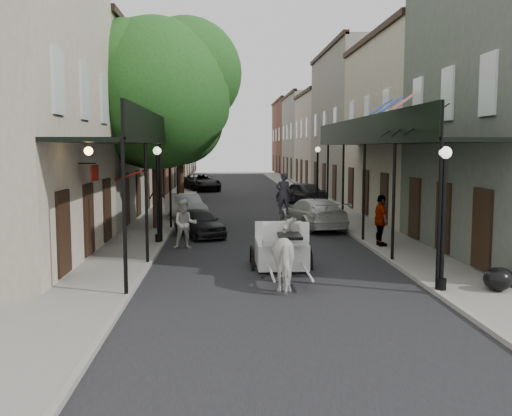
{
  "coord_description": "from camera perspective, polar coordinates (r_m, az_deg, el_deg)",
  "views": [
    {
      "loc": [
        -1.49,
        -16.22,
        3.81
      ],
      "look_at": [
        -0.37,
        4.4,
        1.6
      ],
      "focal_mm": 40.0,
      "sensor_mm": 36.0,
      "label": 1
    }
  ],
  "objects": [
    {
      "name": "lamppost_right_near",
      "position": [
        15.38,
        18.22,
        -0.77
      ],
      "size": [
        0.32,
        0.32,
        3.71
      ],
      "color": "black",
      "rests_on": "sidewalk_right"
    },
    {
      "name": "pedestrian_walking",
      "position": [
        21.55,
        -7.12,
        -1.61
      ],
      "size": [
        0.98,
        0.8,
        1.87
      ],
      "primitive_type": "imported",
      "rotation": [
        0.0,
        0.0,
        0.11
      ],
      "color": "beige",
      "rests_on": "ground"
    },
    {
      "name": "lamppost_right_far",
      "position": [
        34.72,
        6.17,
        3.16
      ],
      "size": [
        0.32,
        0.32,
        3.71
      ],
      "color": "black",
      "rests_on": "sidewalk_right"
    },
    {
      "name": "tree_far",
      "position": [
        40.55,
        -7.09,
        8.92
      ],
      "size": [
        6.45,
        6.0,
        8.61
      ],
      "color": "#382619",
      "rests_on": "sidewalk_left"
    },
    {
      "name": "trash_bags",
      "position": [
        16.24,
        23.1,
        -6.49
      ],
      "size": [
        0.97,
        1.12,
        0.61
      ],
      "color": "black",
      "rests_on": "sidewalk_right"
    },
    {
      "name": "road",
      "position": [
        36.45,
        -0.75,
        0.11
      ],
      "size": [
        8.0,
        90.0,
        0.01
      ],
      "primitive_type": "cube",
      "color": "black",
      "rests_on": "ground"
    },
    {
      "name": "gallery_left",
      "position": [
        23.44,
        -11.28,
        6.58
      ],
      "size": [
        2.2,
        18.05,
        4.88
      ],
      "color": "black",
      "rests_on": "sidewalk_left"
    },
    {
      "name": "sidewalk_left",
      "position": [
        36.59,
        -8.6,
        0.15
      ],
      "size": [
        2.2,
        90.0,
        0.12
      ],
      "primitive_type": "cube",
      "color": "gray",
      "rests_on": "ground"
    },
    {
      "name": "car_left_mid",
      "position": [
        30.46,
        -7.07,
        0.15
      ],
      "size": [
        2.63,
        4.31,
        1.34
      ],
      "primitive_type": "imported",
      "rotation": [
        0.0,
        0.0,
        0.32
      ],
      "color": "#A6A6AB",
      "rests_on": "ground"
    },
    {
      "name": "building_row_left",
      "position": [
        46.79,
        -11.96,
        7.74
      ],
      "size": [
        5.0,
        80.0,
        10.5
      ],
      "primitive_type": "cube",
      "color": "#C2B39B",
      "rests_on": "ground"
    },
    {
      "name": "ground",
      "position": [
        16.73,
        2.09,
        -7.06
      ],
      "size": [
        140.0,
        140.0,
        0.0
      ],
      "primitive_type": "plane",
      "color": "gray",
      "rests_on": "ground"
    },
    {
      "name": "building_row_right",
      "position": [
        47.33,
        9.29,
        7.77
      ],
      "size": [
        5.0,
        80.0,
        10.5
      ],
      "primitive_type": "cube",
      "color": "gray",
      "rests_on": "ground"
    },
    {
      "name": "carriage",
      "position": [
        18.35,
        2.41,
        -2.1
      ],
      "size": [
        1.92,
        2.71,
        3.07
      ],
      "rotation": [
        0.0,
        0.0,
        0.0
      ],
      "color": "black",
      "rests_on": "ground"
    },
    {
      "name": "car_left_near",
      "position": [
        24.44,
        -5.69,
        -1.46
      ],
      "size": [
        2.64,
        3.84,
        1.21
      ],
      "primitive_type": "imported",
      "rotation": [
        0.0,
        0.0,
        0.38
      ],
      "color": "black",
      "rests_on": "ground"
    },
    {
      "name": "horse",
      "position": [
        15.6,
        3.42,
        -4.59
      ],
      "size": [
        0.99,
        2.17,
        1.83
      ],
      "primitive_type": "imported",
      "rotation": [
        0.0,
        0.0,
        3.14
      ],
      "color": "silver",
      "rests_on": "ground"
    },
    {
      "name": "lamppost_left",
      "position": [
        22.45,
        -9.78,
        1.52
      ],
      "size": [
        0.32,
        0.32,
        3.71
      ],
      "color": "black",
      "rests_on": "sidewalk_left"
    },
    {
      "name": "tree_near",
      "position": [
        26.68,
        -9.12,
        11.79
      ],
      "size": [
        7.31,
        6.8,
        9.63
      ],
      "color": "#382619",
      "rests_on": "sidewalk_left"
    },
    {
      "name": "pedestrian_sidewalk_left",
      "position": [
        34.52,
        -9.85,
        1.22
      ],
      "size": [
        1.05,
        0.61,
        1.61
      ],
      "primitive_type": "imported",
      "rotation": [
        0.0,
        0.0,
        3.13
      ],
      "color": "gray",
      "rests_on": "sidewalk_left"
    },
    {
      "name": "car_left_far",
      "position": [
        50.2,
        -5.52,
        2.58
      ],
      "size": [
        4.07,
        5.92,
        1.5
      ],
      "primitive_type": "imported",
      "rotation": [
        0.0,
        0.0,
        0.32
      ],
      "color": "black",
      "rests_on": "ground"
    },
    {
      "name": "pedestrian_sidewalk_right",
      "position": [
        21.79,
        12.39,
        -1.23
      ],
      "size": [
        0.56,
        1.16,
        1.92
      ],
      "primitive_type": "imported",
      "rotation": [
        0.0,
        0.0,
        1.65
      ],
      "color": "gray",
      "rests_on": "sidewalk_right"
    },
    {
      "name": "car_right_far",
      "position": [
        38.56,
        4.49,
        1.54
      ],
      "size": [
        3.37,
        4.78,
        1.51
      ],
      "primitive_type": "imported",
      "rotation": [
        0.0,
        0.0,
        3.54
      ],
      "color": "black",
      "rests_on": "ground"
    },
    {
      "name": "sidewalk_right",
      "position": [
        36.99,
        7.01,
        0.24
      ],
      "size": [
        2.2,
        90.0,
        0.12
      ],
      "primitive_type": "cube",
      "color": "gray",
      "rests_on": "ground"
    },
    {
      "name": "car_right_near",
      "position": [
        26.8,
        5.69,
        -0.55
      ],
      "size": [
        3.03,
        5.27,
        1.44
      ],
      "primitive_type": "imported",
      "rotation": [
        0.0,
        0.0,
        3.36
      ],
      "color": "silver",
      "rests_on": "ground"
    },
    {
      "name": "gallery_right",
      "position": [
        24.04,
        12.11,
        6.55
      ],
      "size": [
        2.2,
        18.05,
        4.88
      ],
      "color": "black",
      "rests_on": "sidewalk_right"
    }
  ]
}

